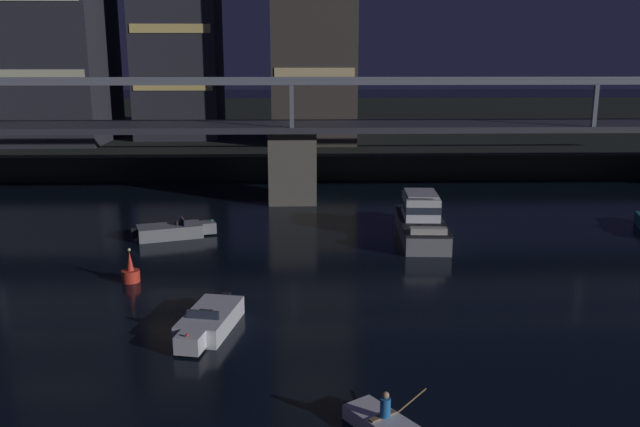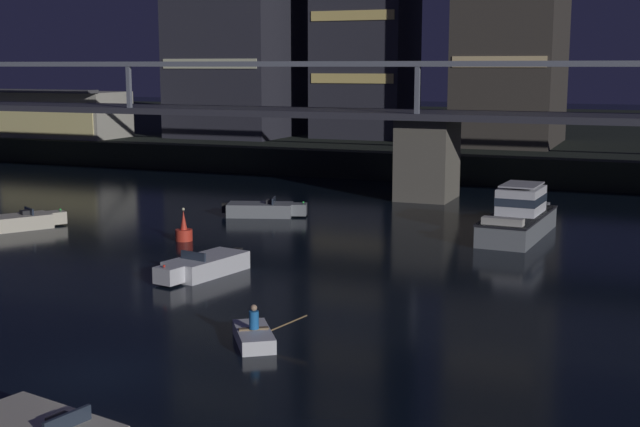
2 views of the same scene
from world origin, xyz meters
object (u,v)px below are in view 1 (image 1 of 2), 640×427
river_bridge (292,143)px  speedboat_near_right (173,231)px  speedboat_far_left (209,322)px  cabin_cruiser_near_left (421,220)px  channel_buoy (131,273)px  tower_west_tall (176,0)px  dinghy_with_paddler (383,423)px

river_bridge → speedboat_near_right: 13.57m
river_bridge → speedboat_far_left: (-3.29, -25.32, -4.10)m
river_bridge → cabin_cruiser_near_left: size_ratio=10.17×
cabin_cruiser_near_left → channel_buoy: cabin_cruiser_near_left is taller
speedboat_near_right → tower_west_tall: bearing=98.5°
cabin_cruiser_near_left → dinghy_with_paddler: size_ratio=3.34×
tower_west_tall → speedboat_near_right: (5.00, -33.63, -16.23)m
channel_buoy → dinghy_with_paddler: bearing=-52.0°
cabin_cruiser_near_left → river_bridge: bearing=126.4°
cabin_cruiser_near_left → dinghy_with_paddler: bearing=-103.0°
river_bridge → tower_west_tall: (-12.40, 23.02, 12.13)m
cabin_cruiser_near_left → channel_buoy: (-16.11, -8.01, -0.57)m
dinghy_with_paddler → tower_west_tall: bearing=105.3°
tower_west_tall → cabin_cruiser_near_left: bearing=-58.9°
cabin_cruiser_near_left → speedboat_far_left: bearing=-128.4°
channel_buoy → river_bridge: bearing=67.1°
cabin_cruiser_near_left → speedboat_far_left: cabin_cruiser_near_left is taller
channel_buoy → dinghy_with_paddler: (11.02, -14.10, -0.20)m
tower_west_tall → speedboat_far_left: tower_west_tall is taller
river_bridge → cabin_cruiser_near_left: bearing=-53.6°
channel_buoy → speedboat_far_left: bearing=-53.2°
tower_west_tall → speedboat_near_right: tower_west_tall is taller
dinghy_with_paddler → speedboat_far_left: bearing=129.0°
dinghy_with_paddler → river_bridge: bearing=95.2°
cabin_cruiser_near_left → speedboat_near_right: size_ratio=1.80×
speedboat_far_left → cabin_cruiser_near_left: bearing=51.6°
speedboat_near_right → dinghy_with_paddler: (10.39, -22.48, -0.14)m
speedboat_near_right → speedboat_far_left: bearing=-74.4°
cabin_cruiser_near_left → speedboat_near_right: bearing=178.6°
cabin_cruiser_near_left → speedboat_near_right: (-15.48, 0.37, -0.64)m
cabin_cruiser_near_left → dinghy_with_paddler: 22.71m
cabin_cruiser_near_left → channel_buoy: size_ratio=5.26×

